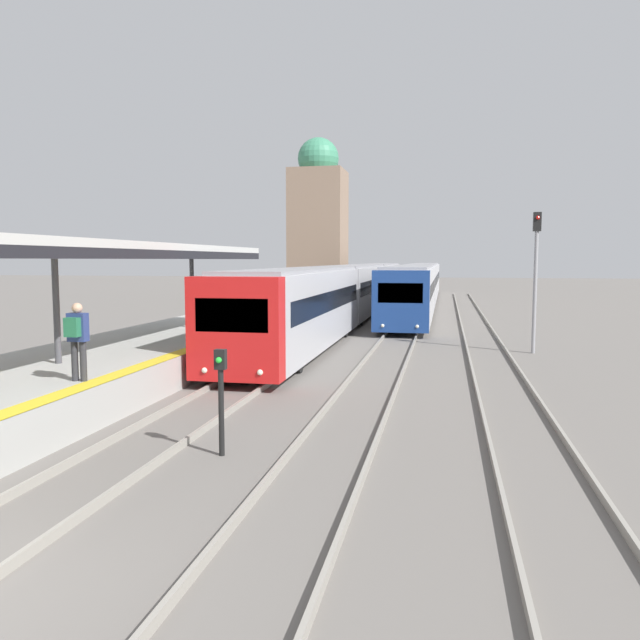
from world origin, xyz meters
name	(u,v)px	position (x,y,z in m)	size (l,w,h in m)	color
platform_canopy	(55,246)	(-3.88, 8.76, 3.84)	(4.00, 21.04, 3.03)	beige
person_on_platform	(77,335)	(-2.10, 6.77, 1.92)	(0.40, 0.40, 1.66)	#2D2D33
train_near	(353,289)	(0.00, 32.33, 1.76)	(2.59, 43.68, 3.18)	red
train_far	(419,283)	(3.53, 43.22, 1.75)	(2.56, 41.12, 3.15)	navy
signal_post_near	(221,390)	(1.59, 5.37, 1.19)	(0.20, 0.21, 1.93)	black
signal_mast_far	(536,266)	(8.75, 19.35, 3.29)	(0.28, 0.29, 5.25)	gray
distant_domed_building	(318,224)	(-5.04, 46.57, 6.45)	(4.42, 4.42, 13.55)	#89705B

